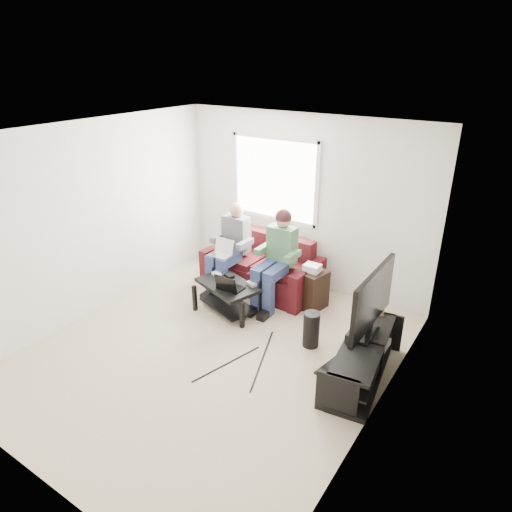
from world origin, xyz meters
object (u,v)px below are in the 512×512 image
object	(u,v)px
tv	(372,300)
tv_stand	(363,361)
sofa	(263,269)
subwoofer	(311,329)
coffee_table	(228,291)
end_table	(311,288)

from	to	relation	value
tv	tv_stand	bearing A→B (deg)	-88.53
sofa	subwoofer	world-z (taller)	sofa
coffee_table	subwoofer	size ratio (longest dim) A/B	2.16
coffee_table	tv	world-z (taller)	tv
coffee_table	end_table	size ratio (longest dim) A/B	1.51
sofa	end_table	world-z (taller)	sofa
tv_stand	subwoofer	distance (m)	0.79
tv_stand	tv	size ratio (longest dim) A/B	1.36
tv_stand	tv	bearing A→B (deg)	91.47
subwoofer	tv_stand	bearing A→B (deg)	-16.87
end_table	tv	bearing A→B (deg)	-39.49
tv	subwoofer	bearing A→B (deg)	170.24
tv	end_table	distance (m)	1.68
sofa	tv_stand	distance (m)	2.41
sofa	coffee_table	world-z (taller)	sofa
coffee_table	tv_stand	world-z (taller)	tv_stand
sofa	tv_stand	bearing A→B (deg)	-30.09
sofa	end_table	size ratio (longest dim) A/B	2.66
tv_stand	tv	distance (m)	0.73
tv	end_table	bearing A→B (deg)	140.51
end_table	tv_stand	bearing A→B (deg)	-42.16
tv_stand	end_table	bearing A→B (deg)	137.84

